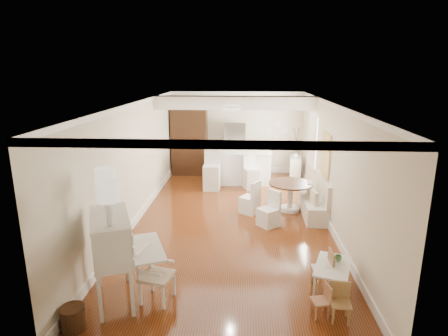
# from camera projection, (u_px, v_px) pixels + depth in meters

# --- Properties ---
(room) EXTENTS (9.00, 9.04, 2.82)m
(room) POSITION_uv_depth(u_px,v_px,m) (234.00, 137.00, 8.74)
(room) COLOR brown
(room) RESTS_ON ground
(secretary_bureau) EXTENTS (1.45, 1.46, 1.41)m
(secretary_bureau) POSITION_uv_depth(u_px,v_px,m) (113.00, 259.00, 5.71)
(secretary_bureau) COLOR silver
(secretary_bureau) RESTS_ON ground
(gustavian_armchair) EXTENTS (0.60, 0.60, 0.87)m
(gustavian_armchair) POSITION_uv_depth(u_px,v_px,m) (157.00, 275.00, 5.78)
(gustavian_armchair) COLOR white
(gustavian_armchair) RESTS_ON ground
(wicker_basket) EXTENTS (0.41, 0.41, 0.34)m
(wicker_basket) POSITION_uv_depth(u_px,v_px,m) (73.00, 318.00, 5.18)
(wicker_basket) COLOR #482A16
(wicker_basket) RESTS_ON ground
(kids_table) EXTENTS (0.78, 1.00, 0.44)m
(kids_table) POSITION_uv_depth(u_px,v_px,m) (332.00, 277.00, 6.12)
(kids_table) COLOR white
(kids_table) RESTS_ON ground
(kids_chair_a) EXTENTS (0.29, 0.29, 0.51)m
(kids_chair_a) POSITION_uv_depth(u_px,v_px,m) (320.00, 300.00, 5.44)
(kids_chair_a) COLOR #AB724D
(kids_chair_a) RESTS_ON ground
(kids_chair_b) EXTENTS (0.33, 0.33, 0.66)m
(kids_chair_b) POSITION_uv_depth(u_px,v_px,m) (322.00, 269.00, 6.16)
(kids_chair_b) COLOR #9B7446
(kids_chair_b) RESTS_ON ground
(kids_chair_c) EXTENTS (0.30, 0.30, 0.57)m
(kids_chair_c) POSITION_uv_depth(u_px,v_px,m) (341.00, 303.00, 5.34)
(kids_chair_c) COLOR #A87F4C
(kids_chair_c) RESTS_ON ground
(banquette) EXTENTS (0.52, 1.60, 0.98)m
(banquette) POSITION_uv_depth(u_px,v_px,m) (313.00, 197.00, 9.18)
(banquette) COLOR silver
(banquette) RESTS_ON ground
(dining_table) EXTENTS (1.28, 1.28, 0.75)m
(dining_table) POSITION_uv_depth(u_px,v_px,m) (290.00, 197.00, 9.53)
(dining_table) COLOR #432415
(dining_table) RESTS_ON ground
(slip_chair_near) EXTENTS (0.57, 0.57, 0.84)m
(slip_chair_near) POSITION_uv_depth(u_px,v_px,m) (269.00, 209.00, 8.58)
(slip_chair_near) COLOR white
(slip_chair_near) RESTS_ON ground
(slip_chair_far) EXTENTS (0.57, 0.57, 0.85)m
(slip_chair_far) POSITION_uv_depth(u_px,v_px,m) (250.00, 197.00, 9.36)
(slip_chair_far) COLOR white
(slip_chair_far) RESTS_ON ground
(breakfast_counter) EXTENTS (2.05, 0.65, 1.03)m
(breakfast_counter) POSITION_uv_depth(u_px,v_px,m) (238.00, 168.00, 11.79)
(breakfast_counter) COLOR white
(breakfast_counter) RESTS_ON ground
(bar_stool_left) EXTENTS (0.49, 0.49, 1.20)m
(bar_stool_left) POSITION_uv_depth(u_px,v_px,m) (212.00, 170.00, 11.17)
(bar_stool_left) COLOR white
(bar_stool_left) RESTS_ON ground
(bar_stool_right) EXTENTS (0.51, 0.51, 1.00)m
(bar_stool_right) POSITION_uv_depth(u_px,v_px,m) (251.00, 173.00, 11.28)
(bar_stool_right) COLOR silver
(bar_stool_right) RESTS_ON ground
(pantry_cabinet) EXTENTS (1.20, 0.60, 2.30)m
(pantry_cabinet) POSITION_uv_depth(u_px,v_px,m) (190.00, 141.00, 12.76)
(pantry_cabinet) COLOR #381E11
(pantry_cabinet) RESTS_ON ground
(fridge) EXTENTS (0.75, 0.65, 1.80)m
(fridge) POSITION_uv_depth(u_px,v_px,m) (245.00, 149.00, 12.69)
(fridge) COLOR silver
(fridge) RESTS_ON ground
(sideboard) EXTENTS (0.42, 0.80, 0.73)m
(sideboard) POSITION_uv_depth(u_px,v_px,m) (295.00, 168.00, 12.30)
(sideboard) COLOR silver
(sideboard) RESTS_ON ground
(pencil_cup) EXTENTS (0.13, 0.13, 0.09)m
(pencil_cup) POSITION_uv_depth(u_px,v_px,m) (338.00, 258.00, 6.21)
(pencil_cup) COLOR #5C9154
(pencil_cup) RESTS_ON kids_table
(branch_vase) EXTENTS (0.23, 0.23, 0.20)m
(branch_vase) POSITION_uv_depth(u_px,v_px,m) (296.00, 155.00, 12.14)
(branch_vase) COLOR white
(branch_vase) RESTS_ON sideboard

